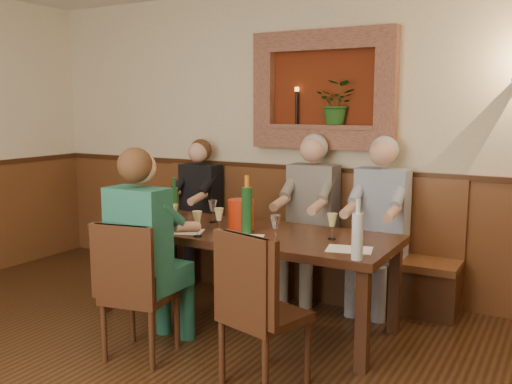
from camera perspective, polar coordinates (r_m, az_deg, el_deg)
room_shell at (r=2.93m, az=-20.74°, el=11.56°), size 6.04×6.04×2.82m
wainscoting at (r=3.13m, az=-19.44°, el=-12.90°), size 6.02×6.02×1.15m
wall_niche at (r=5.23m, az=7.05°, el=9.61°), size 1.36×0.30×1.06m
dining_table at (r=4.48m, az=-1.43°, el=-4.74°), size 2.40×0.90×0.75m
bench at (r=5.37m, az=3.75°, el=-6.30°), size 3.00×0.45×1.11m
chair_near_left at (r=4.07m, az=-11.56°, el=-12.18°), size 0.49×0.49×0.95m
chair_near_right at (r=3.60m, az=0.65°, el=-14.70°), size 0.54×0.54×0.98m
person_bench_left at (r=5.74m, az=-6.01°, el=-2.89°), size 0.40×0.49×1.38m
person_bench_mid at (r=5.13m, az=5.28°, el=-3.81°), size 0.44×0.54×1.46m
person_bench_right at (r=4.91m, az=12.08°, el=-4.55°), size 0.44×0.53×1.46m
person_chair_front at (r=4.05m, az=-10.71°, el=-7.49°), size 0.43×0.52×1.44m
spittoon_bucket at (r=4.47m, az=-1.51°, el=-2.24°), size 0.22×0.22×0.23m
wine_bottle_green_a at (r=4.30m, az=-0.91°, el=-1.74°), size 0.09×0.09×0.44m
wine_bottle_green_b at (r=4.89m, az=-8.14°, el=-1.05°), size 0.08×0.08×0.36m
water_bottle at (r=3.64m, az=10.11°, el=-4.26°), size 0.09×0.09×0.39m
tasting_sheet_a at (r=4.89m, az=-11.86°, el=-2.86°), size 0.34×0.26×0.00m
tasting_sheet_b at (r=4.21m, az=-1.19°, el=-4.54°), size 0.33×0.29×0.00m
tasting_sheet_c at (r=3.91m, az=9.32°, el=-5.68°), size 0.34×0.28×0.00m
tasting_sheet_d at (r=4.43m, az=-7.25°, el=-3.95°), size 0.35×0.30×0.00m
wine_glass_0 at (r=4.35m, az=-3.72°, el=-2.86°), size 0.08×0.08×0.19m
wine_glass_1 at (r=3.93m, az=9.97°, el=-4.23°), size 0.08×0.08×0.19m
wine_glass_2 at (r=4.24m, az=-5.89°, el=-3.19°), size 0.08×0.08×0.19m
wine_glass_3 at (r=4.85m, az=-12.71°, el=-1.85°), size 0.08×0.08×0.19m
wine_glass_4 at (r=4.07m, az=1.95°, el=-3.66°), size 0.08×0.08×0.19m
wine_glass_5 at (r=4.17m, az=7.62°, el=-3.43°), size 0.08×0.08×0.19m
wine_glass_6 at (r=4.73m, az=-4.34°, el=-1.92°), size 0.08×0.08×0.19m
wine_glass_7 at (r=4.55m, az=-8.24°, el=-2.42°), size 0.08×0.08×0.19m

